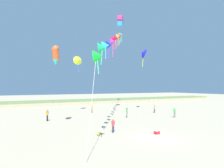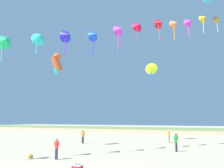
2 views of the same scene
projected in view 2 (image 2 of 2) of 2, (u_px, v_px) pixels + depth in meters
name	position (u px, v px, depth m)	size (l,w,h in m)	color
dune_ridge	(186.00, 131.00, 51.25)	(120.00, 8.50, 1.30)	tan
person_mid_center	(169.00, 135.00, 32.04)	(0.30, 0.59, 1.73)	#726656
person_far_left	(57.00, 147.00, 18.45)	(0.56, 0.22, 1.60)	#282D4C
person_far_right	(176.00, 141.00, 22.86)	(0.37, 0.57, 1.75)	#474C56
person_far_center	(83.00, 136.00, 31.10)	(0.53, 0.46, 1.75)	black
kite_banner_string	(167.00, 24.00, 27.16)	(23.83, 35.45, 20.41)	#12E42D
large_kite_low_lead	(57.00, 63.00, 27.36)	(1.42, 1.67, 2.55)	#E45625
large_kite_outer_drift	(151.00, 68.00, 35.60)	(1.90, 1.09, 3.41)	#C0EC21
beach_cooler	(77.00, 168.00, 13.97)	(0.58, 0.41, 0.46)	red
beach_ball	(31.00, 156.00, 18.78)	(0.36, 0.36, 0.36)	orange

